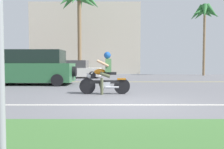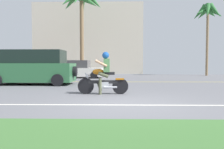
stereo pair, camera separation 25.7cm
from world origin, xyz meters
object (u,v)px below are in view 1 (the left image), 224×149
object	(u,v)px
palm_tree_0	(204,15)
palm_tree_1	(79,2)
parked_car_0	(20,69)
motorcyclist	(104,76)
suv_nearby	(32,68)
parked_car_1	(74,70)

from	to	relation	value
palm_tree_0	palm_tree_1	xyz separation A→B (m)	(-12.11, -0.55, 1.13)
parked_car_0	palm_tree_0	bearing A→B (deg)	7.40
motorcyclist	palm_tree_0	distance (m)	17.41
suv_nearby	parked_car_0	size ratio (longest dim) A/B	1.17
suv_nearby	palm_tree_1	world-z (taller)	palm_tree_1
suv_nearby	palm_tree_0	size ratio (longest dim) A/B	0.68
suv_nearby	parked_car_1	world-z (taller)	suv_nearby
parked_car_0	motorcyclist	bearing A→B (deg)	-55.83
palm_tree_1	parked_car_0	bearing A→B (deg)	-161.60
parked_car_1	palm_tree_1	size ratio (longest dim) A/B	0.49
parked_car_1	parked_car_0	bearing A→B (deg)	163.35
palm_tree_1	suv_nearby	bearing A→B (deg)	-98.48
motorcyclist	parked_car_1	bearing A→B (deg)	105.52
suv_nearby	palm_tree_0	distance (m)	17.35
parked_car_0	palm_tree_0	xyz separation A→B (m)	(17.14, 2.22, 5.24)
suv_nearby	parked_car_1	distance (m)	6.15
motorcyclist	palm_tree_0	xyz separation A→B (m)	(9.30, 13.77, 5.21)
motorcyclist	palm_tree_1	xyz separation A→B (m)	(-2.81, 13.21, 6.34)
parked_car_1	palm_tree_1	world-z (taller)	palm_tree_1
motorcyclist	parked_car_0	world-z (taller)	motorcyclist
palm_tree_0	parked_car_0	bearing A→B (deg)	-172.60
parked_car_0	palm_tree_1	distance (m)	8.28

